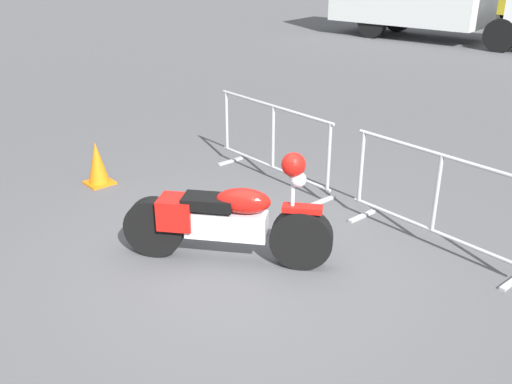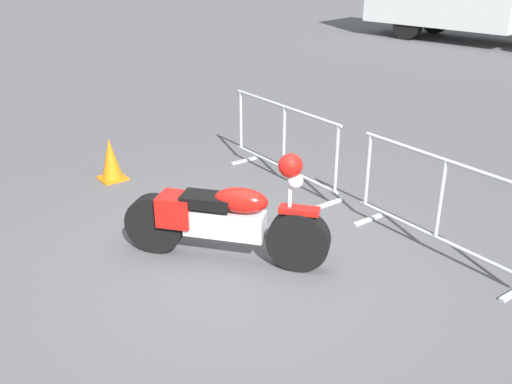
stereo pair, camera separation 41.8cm
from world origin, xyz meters
The scene contains 5 objects.
ground_plane centered at (0.00, 0.00, 0.00)m, with size 120.00×120.00×0.00m, color #4C4C4F.
motorcycle centered at (-0.24, -0.03, 0.46)m, with size 1.79×1.48×1.22m.
crowd_barrier_near centered at (-1.48, 1.78, 0.55)m, with size 2.11×0.47×1.07m.
crowd_barrier_far centered at (1.00, 1.78, 0.55)m, with size 2.11×0.47×1.07m.
traffic_cone centered at (-2.96, -0.05, 0.29)m, with size 0.34×0.34×0.59m.
Camera 1 is at (3.78, -3.20, 3.03)m, focal length 40.00 mm.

